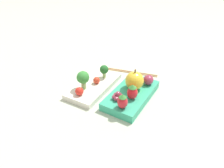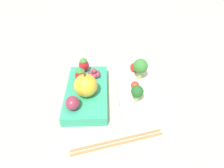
# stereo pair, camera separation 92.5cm
# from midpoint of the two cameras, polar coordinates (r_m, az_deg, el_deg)

# --- Properties ---
(ground_plane) EXTENTS (4.00, 4.00, 0.00)m
(ground_plane) POSITION_cam_midpoint_polar(r_m,az_deg,el_deg) (0.42, 32.99, -48.88)
(ground_plane) COLOR #ADB7A3
(bento_box_savoury) EXTENTS (0.22, 0.12, 0.02)m
(bento_box_savoury) POSITION_cam_midpoint_polar(r_m,az_deg,el_deg) (0.44, 43.26, -43.65)
(bento_box_savoury) COLOR silver
(bento_box_savoury) RESTS_ON ground_plane
(bento_box_fruit) EXTENTS (0.22, 0.13, 0.03)m
(bento_box_fruit) POSITION_cam_midpoint_polar(r_m,az_deg,el_deg) (0.39, 20.19, -53.41)
(bento_box_fruit) COLOR #33A87F
(bento_box_fruit) RESTS_ON ground_plane
(broccoli_floret_0) EXTENTS (0.04, 0.04, 0.06)m
(broccoli_floret_0) POSITION_cam_midpoint_polar(r_m,az_deg,el_deg) (0.40, 44.70, -36.27)
(broccoli_floret_0) COLOR #93B770
(broccoli_floret_0) RESTS_ON bento_box_savoury
(broccoli_floret_1) EXTENTS (0.03, 0.03, 0.05)m
(broccoli_floret_1) POSITION_cam_midpoint_polar(r_m,az_deg,el_deg) (0.41, 52.16, -48.92)
(broccoli_floret_1) COLOR #93B770
(broccoli_floret_1) RESTS_ON bento_box_savoury
(cherry_tomato_0) EXTENTS (0.03, 0.03, 0.03)m
(cherry_tomato_0) POSITION_cam_midpoint_polar(r_m,az_deg,el_deg) (0.42, 38.17, -33.92)
(cherry_tomato_0) COLOR red
(cherry_tomato_0) RESTS_ON bento_box_savoury
(cherry_tomato_1) EXTENTS (0.02, 0.02, 0.02)m
(cherry_tomato_1) POSITION_cam_midpoint_polar(r_m,az_deg,el_deg) (0.42, 44.85, -44.16)
(cherry_tomato_1) COLOR red
(cherry_tomato_1) RESTS_ON bento_box_savoury
(apple) EXTENTS (0.06, 0.06, 0.07)m
(apple) POSITION_cam_midpoint_polar(r_m,az_deg,el_deg) (0.35, 25.49, -56.79)
(apple) COLOR gold
(apple) RESTS_ON bento_box_fruit
(strawberry_0) EXTENTS (0.03, 0.03, 0.05)m
(strawberry_0) POSITION_cam_midpoint_polar(r_m,az_deg,el_deg) (0.35, 14.25, -40.91)
(strawberry_0) COLOR red
(strawberry_0) RESTS_ON bento_box_fruit
(strawberry_1) EXTENTS (0.03, 0.03, 0.05)m
(strawberry_1) POSITION_cam_midpoint_polar(r_m,az_deg,el_deg) (0.34, 16.23, -49.65)
(strawberry_1) COLOR red
(strawberry_1) RESTS_ON bento_box_fruit
(plum) EXTENTS (0.04, 0.03, 0.03)m
(plum) POSITION_cam_midpoint_polar(r_m,az_deg,el_deg) (0.37, 20.81, -65.32)
(plum) COLOR #892D47
(plum) RESTS_ON bento_box_fruit
(grape_cluster) EXTENTS (0.04, 0.03, 0.03)m
(grape_cluster) POSITION_cam_midpoint_polar(r_m,az_deg,el_deg) (0.37, 21.65, -44.39)
(grape_cluster) COLOR #93384C
(grape_cluster) RESTS_ON bento_box_fruit
(chopsticks_pair) EXTENTS (0.05, 0.21, 0.01)m
(chopsticks_pair) POSITION_cam_midpoint_polar(r_m,az_deg,el_deg) (0.46, 56.27, -64.92)
(chopsticks_pair) COLOR #A37547
(chopsticks_pair) RESTS_ON ground_plane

